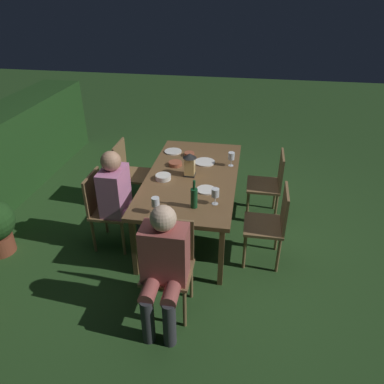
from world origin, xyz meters
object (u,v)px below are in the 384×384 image
at_px(lantern_centerpiece, 190,163).
at_px(plate_c, 173,151).
at_px(green_bottle_on_table, 194,197).
at_px(person_in_rust, 163,264).
at_px(bowl_bread, 175,164).
at_px(dining_table, 192,179).
at_px(wine_glass_a, 155,203).
at_px(chair_head_near, 169,263).
at_px(plate_b, 205,162).
at_px(chair_side_left_b, 270,182).
at_px(bowl_olives, 189,154).
at_px(wine_glass_b, 231,157).
at_px(chair_side_left_a, 271,222).
at_px(plate_a, 206,190).
at_px(wine_glass_c, 215,194).
at_px(chair_side_right_a, 105,207).
at_px(person_in_pink, 121,196).
at_px(bowl_salad, 163,177).
at_px(chair_side_right_b, 130,171).

distance_m(lantern_centerpiece, plate_c, 0.69).
height_order(lantern_centerpiece, green_bottle_on_table, green_bottle_on_table).
xyz_separation_m(person_in_rust, bowl_bread, (1.62, 0.24, 0.11)).
distance_m(dining_table, wine_glass_a, 0.86).
bearing_deg(green_bottle_on_table, plate_c, 20.92).
relative_size(chair_head_near, plate_b, 3.53).
relative_size(chair_side_left_b, bowl_olives, 6.91).
xyz_separation_m(wine_glass_a, wine_glass_b, (1.13, -0.62, 0.00)).
bearing_deg(chair_side_left_a, chair_side_left_b, 0.00).
height_order(wine_glass_b, plate_c, wine_glass_b).
bearing_deg(plate_a, bowl_bread, 39.56).
height_order(lantern_centerpiece, wine_glass_c, lantern_centerpiece).
xyz_separation_m(dining_table, chair_head_near, (-1.20, 0.00, -0.19)).
bearing_deg(plate_b, chair_side_left_b, -84.18).
xyz_separation_m(chair_side_left_a, plate_b, (0.78, 0.80, 0.25)).
relative_size(chair_side_right_a, wine_glass_a, 5.15).
height_order(wine_glass_a, wine_glass_b, same).
relative_size(person_in_rust, wine_glass_c, 6.80).
relative_size(person_in_pink, wine_glass_c, 6.80).
relative_size(wine_glass_c, plate_b, 0.68).
bearing_deg(green_bottle_on_table, person_in_rust, 170.23).
distance_m(chair_side_left_a, wine_glass_c, 0.69).
xyz_separation_m(chair_head_near, bowl_bread, (1.42, 0.24, 0.27)).
relative_size(lantern_centerpiece, plate_b, 1.07).
relative_size(dining_table, lantern_centerpiece, 7.22).
xyz_separation_m(wine_glass_b, wine_glass_c, (-0.88, 0.09, 0.00)).
distance_m(wine_glass_c, bowl_olives, 1.17).
bearing_deg(wine_glass_a, plate_c, 5.65).
xyz_separation_m(plate_c, bowl_olives, (-0.08, -0.22, 0.02)).
bearing_deg(plate_a, chair_side_right_a, 96.19).
xyz_separation_m(chair_side_left_b, wine_glass_b, (-0.11, 0.48, 0.36)).
bearing_deg(chair_side_right_a, green_bottle_on_table, -102.10).
xyz_separation_m(chair_side_right_a, bowl_salad, (0.29, -0.60, 0.27)).
xyz_separation_m(person_in_pink, green_bottle_on_table, (-0.22, -0.83, 0.20)).
distance_m(wine_glass_a, plate_b, 1.21).
bearing_deg(wine_glass_c, wine_glass_a, 115.98).
height_order(chair_head_near, chair_side_left_a, same).
bearing_deg(bowl_salad, chair_side_left_a, -103.54).
xyz_separation_m(person_in_pink, wine_glass_c, (-0.13, -1.02, 0.21)).
relative_size(person_in_rust, bowl_salad, 6.77).
height_order(person_in_rust, bowl_salad, person_in_rust).
relative_size(chair_side_left_b, green_bottle_on_table, 3.00).
xyz_separation_m(person_in_pink, plate_a, (0.12, -0.90, 0.10)).
bearing_deg(person_in_rust, chair_side_right_b, 25.99).
xyz_separation_m(chair_head_near, chair_side_left_a, (0.77, -0.89, 0.00)).
relative_size(wine_glass_b, wine_glass_c, 1.00).
height_order(dining_table, chair_head_near, chair_head_near).
distance_m(wine_glass_b, plate_b, 0.34).
bearing_deg(dining_table, chair_side_right_b, 64.26).
xyz_separation_m(green_bottle_on_table, plate_a, (0.34, -0.07, -0.10)).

